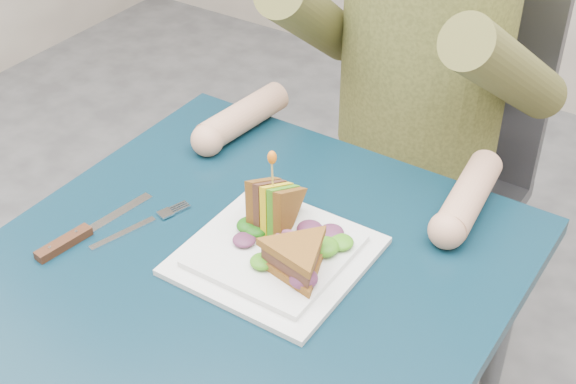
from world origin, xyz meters
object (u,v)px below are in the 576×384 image
Objects in this scene: chair at (430,153)px; plate at (275,254)px; diner at (425,14)px; sandwich_flat at (297,258)px; table at (246,302)px; sandwich_upright at (273,207)px; knife at (74,237)px; fork at (138,226)px.

plate is (0.03, -0.66, 0.20)m from chair.
diner is 0.60m from sandwich_flat.
chair is at bearing 90.00° from diner.
table is 0.64m from diner.
sandwich_flat is (0.09, -0.69, 0.23)m from chair.
plate is 1.83× the size of sandwich_upright.
chair reaches higher than plate.
sandwich_upright is 0.64× the size of knife.
chair is at bearing 97.19° from sandwich_flat.
table is 0.10m from plate.
table is 2.88× the size of plate.
table is 0.16m from sandwich_upright.
plate is at bearing -86.71° from diner.
fork is at bearing -165.51° from plate.
fork is (-0.22, -0.06, -0.01)m from plate.
table is at bearing -130.96° from plate.
table is at bearing 21.43° from knife.
sandwich_upright reaches higher than table.
plate reaches higher than table.
table is 0.81× the size of chair.
chair is 1.25× the size of diner.
diner is at bearing 69.68° from knife.
diner is (-0.00, 0.58, 0.26)m from table.
fork is at bearing -173.62° from table.
sandwich_flat is 0.11m from sandwich_upright.
table is at bearing -90.00° from diner.
diner is 0.66m from fork.
chair is 0.66m from sandwich_upright.
sandwich_flat is at bearing 6.70° from fork.
chair reaches higher than fork.
diner is (-0.00, -0.11, 0.37)m from chair.
plate is at bearing -87.27° from chair.
table is at bearing -172.57° from sandwich_flat.
fork is 0.10m from knife.
knife is at bearing -161.95° from sandwich_flat.
diner reaches higher than plate.
knife is at bearing -110.32° from diner.
sandwich_upright is (-0.00, -0.62, 0.24)m from chair.
sandwich_flat is 0.36m from knife.
sandwich_upright is 0.31m from knife.
plate reaches higher than knife.
plate is at bearing 155.56° from sandwich_flat.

